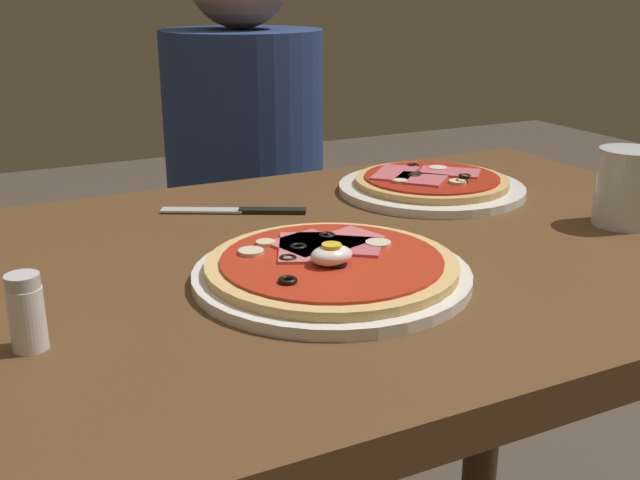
# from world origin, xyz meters

# --- Properties ---
(dining_table) EXTENTS (1.17, 0.71, 0.77)m
(dining_table) POSITION_xyz_m (0.00, 0.00, 0.64)
(dining_table) COLOR brown
(dining_table) RESTS_ON ground
(pizza_foreground) EXTENTS (0.29, 0.29, 0.05)m
(pizza_foreground) POSITION_xyz_m (-0.02, -0.09, 0.78)
(pizza_foreground) COLOR white
(pizza_foreground) RESTS_ON dining_table
(pizza_across_left) EXTENTS (0.27, 0.27, 0.03)m
(pizza_across_left) POSITION_xyz_m (0.27, 0.16, 0.78)
(pizza_across_left) COLOR white
(pizza_across_left) RESTS_ON dining_table
(water_glass_far) EXTENTS (0.08, 0.08, 0.10)m
(water_glass_far) POSITION_xyz_m (0.40, -0.08, 0.81)
(water_glass_far) COLOR silver
(water_glass_far) RESTS_ON dining_table
(knife) EXTENTS (0.18, 0.11, 0.01)m
(knife) POSITION_xyz_m (-0.01, 0.18, 0.77)
(knife) COLOR silver
(knife) RESTS_ON dining_table
(salt_shaker) EXTENTS (0.03, 0.03, 0.07)m
(salt_shaker) POSITION_xyz_m (-0.32, -0.11, 0.80)
(salt_shaker) COLOR white
(salt_shaker) RESTS_ON dining_table
(diner_person) EXTENTS (0.32, 0.32, 1.18)m
(diner_person) POSITION_xyz_m (0.18, 0.69, 0.56)
(diner_person) COLOR black
(diner_person) RESTS_ON ground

